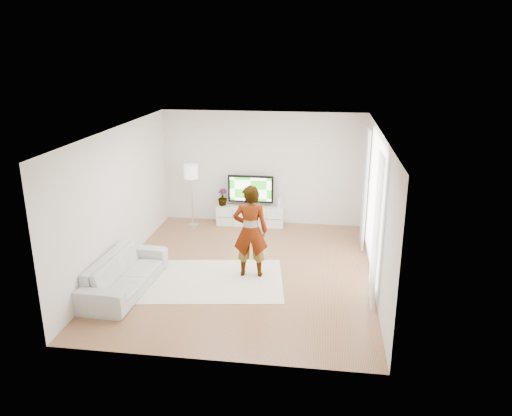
# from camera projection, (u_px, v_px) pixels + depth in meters

# --- Properties ---
(floor) EXTENTS (6.00, 6.00, 0.00)m
(floor) POSITION_uv_depth(u_px,v_px,m) (244.00, 271.00, 9.95)
(floor) COLOR #AD744E
(floor) RESTS_ON ground
(ceiling) EXTENTS (6.00, 6.00, 0.00)m
(ceiling) POSITION_uv_depth(u_px,v_px,m) (243.00, 131.00, 9.09)
(ceiling) COLOR white
(ceiling) RESTS_ON wall_back
(wall_left) EXTENTS (0.02, 6.00, 2.80)m
(wall_left) POSITION_uv_depth(u_px,v_px,m) (118.00, 199.00, 9.84)
(wall_left) COLOR silver
(wall_left) RESTS_ON floor
(wall_right) EXTENTS (0.02, 6.00, 2.80)m
(wall_right) POSITION_uv_depth(u_px,v_px,m) (377.00, 210.00, 9.19)
(wall_right) COLOR silver
(wall_right) RESTS_ON floor
(wall_back) EXTENTS (5.00, 0.02, 2.80)m
(wall_back) POSITION_uv_depth(u_px,v_px,m) (263.00, 168.00, 12.34)
(wall_back) COLOR silver
(wall_back) RESTS_ON floor
(wall_front) EXTENTS (5.00, 0.02, 2.80)m
(wall_front) POSITION_uv_depth(u_px,v_px,m) (207.00, 271.00, 6.69)
(wall_front) COLOR silver
(wall_front) RESTS_ON floor
(window) EXTENTS (0.01, 2.60, 2.50)m
(window) POSITION_uv_depth(u_px,v_px,m) (374.00, 202.00, 9.46)
(window) COLOR white
(window) RESTS_ON wall_right
(curtain_near) EXTENTS (0.04, 0.70, 2.60)m
(curtain_near) POSITION_uv_depth(u_px,v_px,m) (376.00, 231.00, 8.28)
(curtain_near) COLOR white
(curtain_near) RESTS_ON floor
(curtain_far) EXTENTS (0.04, 0.70, 2.60)m
(curtain_far) POSITION_uv_depth(u_px,v_px,m) (365.00, 189.00, 10.73)
(curtain_far) COLOR white
(curtain_far) RESTS_ON floor
(media_console) EXTENTS (1.67, 0.48, 0.47)m
(media_console) POSITION_uv_depth(u_px,v_px,m) (251.00, 215.00, 12.52)
(media_console) COLOR white
(media_console) RESTS_ON floor
(television) EXTENTS (1.13, 0.22, 0.79)m
(television) POSITION_uv_depth(u_px,v_px,m) (251.00, 190.00, 12.34)
(television) COLOR black
(television) RESTS_ON media_console
(game_console) EXTENTS (0.09, 0.18, 0.24)m
(game_console) POSITION_uv_depth(u_px,v_px,m) (280.00, 203.00, 12.31)
(game_console) COLOR white
(game_console) RESTS_ON media_console
(potted_plant) EXTENTS (0.25, 0.25, 0.42)m
(potted_plant) POSITION_uv_depth(u_px,v_px,m) (223.00, 197.00, 12.47)
(potted_plant) COLOR #3F7238
(potted_plant) RESTS_ON media_console
(rug) EXTENTS (2.85, 2.23, 0.01)m
(rug) POSITION_uv_depth(u_px,v_px,m) (214.00, 280.00, 9.54)
(rug) COLOR silver
(rug) RESTS_ON floor
(player) EXTENTS (0.70, 0.49, 1.82)m
(player) POSITION_uv_depth(u_px,v_px,m) (250.00, 231.00, 9.49)
(player) COLOR #334772
(player) RESTS_ON rug
(sofa) EXTENTS (0.96, 2.23, 0.64)m
(sofa) POSITION_uv_depth(u_px,v_px,m) (125.00, 274.00, 9.10)
(sofa) COLOR silver
(sofa) RESTS_ON floor
(floor_lamp) EXTENTS (0.34, 0.34, 1.55)m
(floor_lamp) POSITION_uv_depth(u_px,v_px,m) (191.00, 174.00, 12.12)
(floor_lamp) COLOR silver
(floor_lamp) RESTS_ON floor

